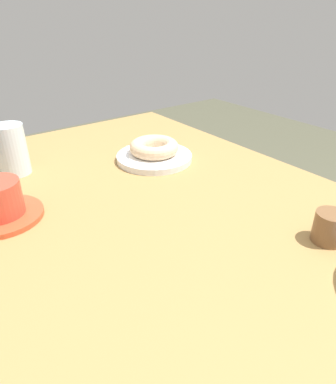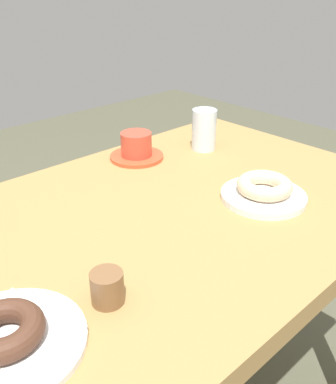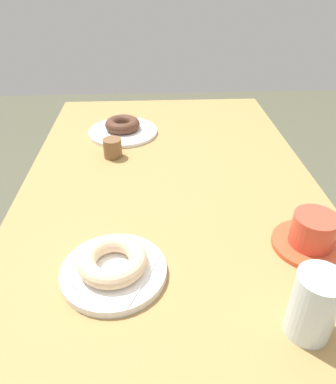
{
  "view_description": "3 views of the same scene",
  "coord_description": "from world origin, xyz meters",
  "px_view_note": "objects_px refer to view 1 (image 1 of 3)",
  "views": [
    {
      "loc": [
        -0.4,
        0.34,
        1.1
      ],
      "look_at": [
        0.07,
        -0.01,
        0.79
      ],
      "focal_mm": 32.06,
      "sensor_mm": 36.0,
      "label": 1
    },
    {
      "loc": [
        -0.47,
        -0.59,
        1.22
      ],
      "look_at": [
        0.09,
        0.01,
        0.79
      ],
      "focal_mm": 39.86,
      "sensor_mm": 36.0,
      "label": 2
    },
    {
      "loc": [
        0.73,
        -0.05,
        1.25
      ],
      "look_at": [
        0.07,
        -0.01,
        0.8
      ],
      "focal_mm": 33.87,
      "sensor_mm": 36.0,
      "label": 3
    }
  ],
  "objects_px": {
    "donut_sugar_ring": "(154,147)",
    "water_glass": "(11,150)",
    "plate_sugar_ring": "(154,157)",
    "sugar_jar": "(330,227)"
  },
  "relations": [
    {
      "from": "water_glass",
      "to": "sugar_jar",
      "type": "bearing_deg",
      "value": -149.95
    },
    {
      "from": "donut_sugar_ring",
      "to": "water_glass",
      "type": "height_order",
      "value": "water_glass"
    },
    {
      "from": "water_glass",
      "to": "plate_sugar_ring",
      "type": "bearing_deg",
      "value": -113.3
    },
    {
      "from": "donut_sugar_ring",
      "to": "sugar_jar",
      "type": "xyz_separation_m",
      "value": [
        -0.45,
        -0.03,
        -0.01
      ]
    },
    {
      "from": "plate_sugar_ring",
      "to": "water_glass",
      "type": "height_order",
      "value": "water_glass"
    },
    {
      "from": "plate_sugar_ring",
      "to": "sugar_jar",
      "type": "relative_size",
      "value": 3.58
    },
    {
      "from": "donut_sugar_ring",
      "to": "water_glass",
      "type": "relative_size",
      "value": 1.06
    },
    {
      "from": "plate_sugar_ring",
      "to": "water_glass",
      "type": "distance_m",
      "value": 0.34
    },
    {
      "from": "plate_sugar_ring",
      "to": "water_glass",
      "type": "xyz_separation_m",
      "value": [
        0.13,
        0.3,
        0.05
      ]
    },
    {
      "from": "donut_sugar_ring",
      "to": "sugar_jar",
      "type": "bearing_deg",
      "value": -175.66
    }
  ]
}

